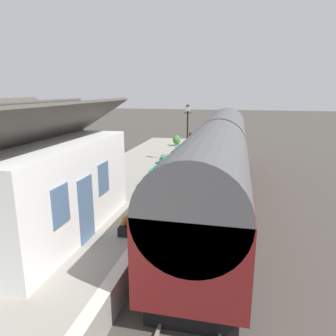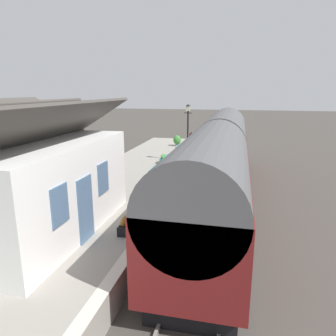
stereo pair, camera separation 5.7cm
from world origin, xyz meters
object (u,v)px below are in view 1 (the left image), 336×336
train (219,160)px  planter_bench_right (126,224)px  planter_under_sign (163,159)px  lamp_post_platform (188,122)px  planter_corner_building (177,141)px  bench_near_building (176,150)px  station_sign_board (190,138)px  station_building (33,185)px  bench_platform_end (164,163)px  bench_mid_platform (151,175)px

train → planter_bench_right: size_ratio=22.28×
planter_under_sign → lamp_post_platform: bearing=-61.5°
planter_corner_building → bench_near_building: bearing=-169.0°
bench_near_building → planter_corner_building: planter_corner_building is taller
train → lamp_post_platform: lamp_post_platform is taller
lamp_post_platform → station_sign_board: (3.07, 0.27, -1.49)m
lamp_post_platform → station_sign_board: size_ratio=2.46×
station_building → bench_near_building: 13.37m
bench_platform_end → bench_near_building: size_ratio=0.99×
bench_platform_end → planter_under_sign: (1.80, 0.49, -0.18)m
bench_platform_end → station_sign_board: bearing=-7.2°
station_building → bench_near_building: size_ratio=5.07×
station_sign_board → planter_bench_right: bearing=-180.0°
planter_corner_building → lamp_post_platform: 6.67m
station_sign_board → bench_mid_platform: bearing=175.2°
bench_near_building → train: bearing=-151.4°
bench_platform_end → lamp_post_platform: 3.55m
bench_mid_platform → planter_corner_building: 11.54m
train → planter_corner_building: train is taller
station_building → lamp_post_platform: size_ratio=1.87×
bench_mid_platform → planter_corner_building: planter_corner_building is taller
train → planter_bench_right: train is taller
station_building → lamp_post_platform: (11.71, -3.35, 1.02)m
station_building → station_sign_board: 15.11m
bench_near_building → lamp_post_platform: size_ratio=0.37×
station_building → bench_mid_platform: size_ratio=5.14×
train → bench_near_building: (6.26, 3.42, -0.82)m
train → lamp_post_platform: bearing=26.3°
planter_corner_building → planter_bench_right: bearing=-174.6°
planter_under_sign → planter_corner_building: 6.82m
lamp_post_platform → planter_bench_right: bearing=178.6°
train → bench_mid_platform: bearing=100.9°
bench_platform_end → bench_mid_platform: same height
bench_near_building → planter_bench_right: 12.59m
planter_under_sign → lamp_post_platform: (0.81, -1.48, 2.38)m
planter_corner_building → planter_bench_right: 17.24m
bench_near_building → planter_corner_building: 4.68m
planter_under_sign → station_building: bearing=170.3°
train → planter_under_sign: train is taller
bench_platform_end → station_sign_board: (5.67, -0.72, 0.71)m
planter_bench_right → lamp_post_platform: bearing=-1.4°
bench_near_building → bench_platform_end: bearing=-179.7°
bench_platform_end → planter_under_sign: bearing=15.4°
bench_platform_end → bench_near_building: (4.01, 0.02, 0.00)m
planter_under_sign → planter_bench_right: (-10.36, -1.22, -0.02)m
bench_platform_end → lamp_post_platform: (2.60, -0.99, 2.20)m
train → lamp_post_platform: size_ratio=5.10×
planter_under_sign → lamp_post_platform: lamp_post_platform is taller
train → bench_mid_platform: 3.55m
planter_bench_right → station_sign_board: bearing=0.0°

